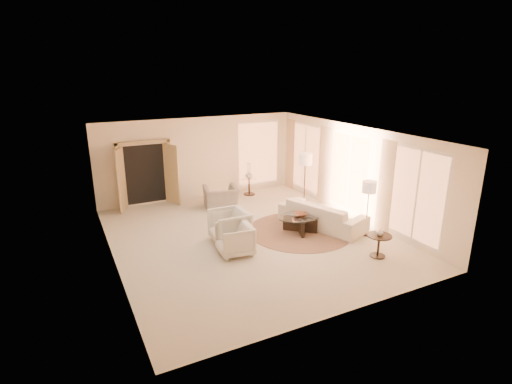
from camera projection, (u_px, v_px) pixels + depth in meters
name	position (u px, v px, depth m)	size (l,w,h in m)	color
room	(249.00, 187.00, 10.45)	(7.04, 8.04, 2.83)	beige
windows_right	(351.00, 173.00, 12.04)	(0.10, 6.40, 2.40)	#FF9F66
window_back_corner	(259.00, 153.00, 14.82)	(1.70, 0.10, 2.40)	#FF9F66
curtains_right	(331.00, 169.00, 12.80)	(0.06, 5.20, 2.60)	#C6AC89
french_doors	(146.00, 175.00, 12.99)	(1.95, 0.66, 2.16)	tan
area_rug	(300.00, 231.00, 11.23)	(2.93, 2.93, 0.01)	#482E22
sofa	(322.00, 214.00, 11.46)	(2.52, 0.99, 0.74)	silver
armchair_left	(229.00, 225.00, 10.41)	(0.92, 0.86, 0.95)	silver
armchair_right	(235.00, 238.00, 9.74)	(0.81, 0.76, 0.83)	silver
accent_chair	(221.00, 194.00, 13.01)	(1.07, 0.69, 0.93)	gray
coffee_table	(300.00, 222.00, 11.09)	(1.52, 1.52, 0.47)	black
end_table	(379.00, 242.00, 9.61)	(0.59, 0.59, 0.56)	black
side_table	(249.00, 185.00, 14.36)	(0.53, 0.53, 0.62)	black
floor_lamp_near	(305.00, 161.00, 12.84)	(0.43, 0.43, 1.77)	black
floor_lamp_far	(369.00, 189.00, 10.60)	(0.37, 0.37, 1.53)	black
bowl	(300.00, 214.00, 11.03)	(0.37, 0.37, 0.09)	brown
end_vase	(380.00, 232.00, 9.53)	(0.17, 0.17, 0.18)	silver
side_vase	(249.00, 174.00, 14.25)	(0.26, 0.26, 0.28)	silver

